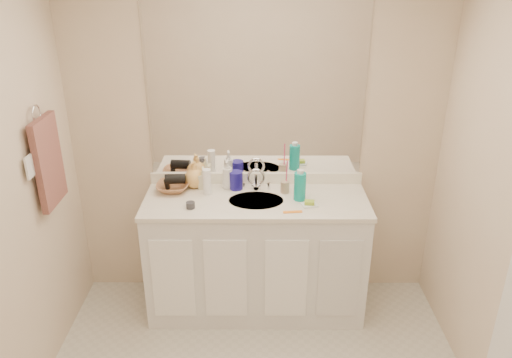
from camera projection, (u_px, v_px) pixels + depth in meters
name	position (u px, v px, depth m)	size (l,w,h in m)	color
wall_back	(256.00, 141.00, 3.50)	(2.60, 0.02, 2.40)	beige
vanity_cabinet	(256.00, 256.00, 3.56)	(1.50, 0.55, 0.85)	white
countertop	(256.00, 201.00, 3.38)	(1.52, 0.57, 0.03)	white
backsplash	(256.00, 178.00, 3.60)	(1.52, 0.03, 0.08)	white
sink_basin	(256.00, 202.00, 3.36)	(0.37, 0.37, 0.02)	#BCB6A5
faucet	(256.00, 182.00, 3.50)	(0.02, 0.02, 0.11)	silver
mirror	(256.00, 90.00, 3.35)	(1.48, 0.01, 1.20)	white
blue_mug	(236.00, 180.00, 3.50)	(0.09, 0.09, 0.13)	navy
tan_cup	(285.00, 187.00, 3.45)	(0.06, 0.06, 0.08)	tan
toothbrush	(287.00, 173.00, 3.41)	(0.01, 0.01, 0.18)	#E43C6F
mouthwash_bottle	(300.00, 186.00, 3.33)	(0.08, 0.08, 0.19)	#0D9E94
soap_dish	(309.00, 205.00, 3.28)	(0.10, 0.08, 0.01)	white
green_soap	(309.00, 202.00, 3.27)	(0.06, 0.05, 0.02)	#99BE2E
orange_comb	(293.00, 212.00, 3.20)	(0.12, 0.03, 0.01)	orange
dark_jar	(190.00, 205.00, 3.25)	(0.06, 0.06, 0.04)	#2F2F35
extra_white_bottle	(207.00, 182.00, 3.41)	(0.06, 0.06, 0.18)	white
soap_bottle_white	(228.00, 174.00, 3.50)	(0.08, 0.08, 0.21)	white
soap_bottle_cream	(203.00, 178.00, 3.50)	(0.07, 0.07, 0.16)	beige
soap_bottle_yellow	(194.00, 174.00, 3.52)	(0.15, 0.15, 0.19)	#F0B65D
wicker_basket	(173.00, 187.00, 3.49)	(0.23, 0.23, 0.06)	#99613D
hair_dryer	(175.00, 179.00, 3.46)	(0.07, 0.07, 0.14)	black
towel_ring	(36.00, 114.00, 2.88)	(0.11, 0.11, 0.01)	silver
hand_towel	(49.00, 162.00, 3.00)	(0.04, 0.32, 0.55)	brown
switch_plate	(29.00, 167.00, 2.80)	(0.01, 0.09, 0.13)	white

